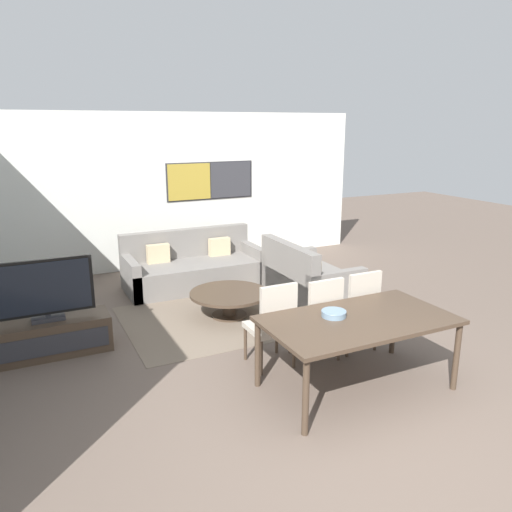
# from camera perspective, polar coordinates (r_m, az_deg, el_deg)

# --- Properties ---
(ground_plane) EXTENTS (24.00, 24.00, 0.00)m
(ground_plane) POSITION_cam_1_polar(r_m,az_deg,el_deg) (4.60, 14.86, -19.95)
(ground_plane) COLOR brown
(wall_back) EXTENTS (7.61, 0.09, 2.80)m
(wall_back) POSITION_cam_1_polar(r_m,az_deg,el_deg) (9.35, -9.58, 7.40)
(wall_back) COLOR silver
(wall_back) RESTS_ON ground_plane
(area_rug) EXTENTS (2.83, 2.06, 0.01)m
(area_rug) POSITION_cam_1_polar(r_m,az_deg,el_deg) (6.99, -3.07, -6.84)
(area_rug) COLOR #706051
(area_rug) RESTS_ON ground_plane
(tv_console) EXTENTS (1.33, 0.49, 0.42)m
(tv_console) POSITION_cam_1_polar(r_m,az_deg,el_deg) (6.29, -22.44, -8.55)
(tv_console) COLOR #423326
(tv_console) RESTS_ON ground_plane
(television) EXTENTS (1.05, 0.20, 0.72)m
(television) POSITION_cam_1_polar(r_m,az_deg,el_deg) (6.10, -22.96, -3.66)
(television) COLOR #2D2D33
(television) RESTS_ON tv_console
(sofa_main) EXTENTS (2.21, 0.95, 0.89)m
(sofa_main) POSITION_cam_1_polar(r_m,az_deg,el_deg) (8.27, -7.26, -1.46)
(sofa_main) COLOR slate
(sofa_main) RESTS_ON ground_plane
(sofa_side) EXTENTS (0.95, 1.49, 0.89)m
(sofa_side) POSITION_cam_1_polar(r_m,az_deg,el_deg) (7.61, 5.78, -2.85)
(sofa_side) COLOR slate
(sofa_side) RESTS_ON ground_plane
(coffee_table) EXTENTS (1.08, 1.08, 0.35)m
(coffee_table) POSITION_cam_1_polar(r_m,az_deg,el_deg) (6.90, -3.10, -4.81)
(coffee_table) COLOR #423326
(coffee_table) RESTS_ON ground_plane
(dining_table) EXTENTS (1.87, 1.04, 0.75)m
(dining_table) POSITION_cam_1_polar(r_m,az_deg,el_deg) (5.04, 11.59, -7.65)
(dining_table) COLOR #423326
(dining_table) RESTS_ON ground_plane
(dining_chair_left) EXTENTS (0.46, 0.46, 0.98)m
(dining_chair_left) POSITION_cam_1_polar(r_m,az_deg,el_deg) (5.41, 1.99, -7.48)
(dining_chair_left) COLOR #B2A899
(dining_chair_left) RESTS_ON ground_plane
(dining_chair_centre) EXTENTS (0.46, 0.46, 0.98)m
(dining_chair_centre) POSITION_cam_1_polar(r_m,az_deg,el_deg) (5.61, 7.24, -6.74)
(dining_chair_centre) COLOR #B2A899
(dining_chair_centre) RESTS_ON ground_plane
(dining_chair_right) EXTENTS (0.46, 0.46, 0.98)m
(dining_chair_right) POSITION_cam_1_polar(r_m,az_deg,el_deg) (5.93, 11.51, -5.72)
(dining_chair_right) COLOR #B2A899
(dining_chair_right) RESTS_ON ground_plane
(fruit_bowl) EXTENTS (0.25, 0.25, 0.06)m
(fruit_bowl) POSITION_cam_1_polar(r_m,az_deg,el_deg) (5.00, 8.88, -6.47)
(fruit_bowl) COLOR slate
(fruit_bowl) RESTS_ON dining_table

